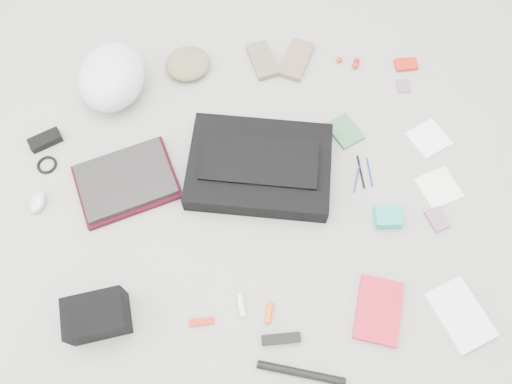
{
  "coord_description": "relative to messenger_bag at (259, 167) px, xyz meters",
  "views": [
    {
      "loc": [
        -0.08,
        -0.72,
        1.66
      ],
      "look_at": [
        0.0,
        0.0,
        0.05
      ],
      "focal_mm": 35.0,
      "sensor_mm": 36.0,
      "label": 1
    }
  ],
  "objects": [
    {
      "name": "ground_plane",
      "position": [
        -0.02,
        -0.1,
        -0.04
      ],
      "size": [
        4.0,
        4.0,
        0.0
      ],
      "primitive_type": "plane",
      "color": "gray"
    },
    {
      "name": "messenger_bag",
      "position": [
        0.0,
        0.0,
        0.0
      ],
      "size": [
        0.57,
        0.46,
        0.08
      ],
      "primitive_type": "cube",
      "rotation": [
        0.0,
        0.0,
        -0.21
      ],
      "color": "black",
      "rests_on": "ground_plane"
    },
    {
      "name": "bag_flap",
      "position": [
        0.0,
        0.0,
        0.05
      ],
      "size": [
        0.45,
        0.27,
        0.01
      ],
      "primitive_type": "cube",
      "rotation": [
        0.0,
        0.0,
        -0.21
      ],
      "color": "black",
      "rests_on": "messenger_bag"
    },
    {
      "name": "laptop_sleeve",
      "position": [
        -0.49,
        0.0,
        -0.03
      ],
      "size": [
        0.41,
        0.35,
        0.02
      ],
      "primitive_type": "cube",
      "rotation": [
        0.0,
        0.0,
        0.27
      ],
      "color": "#370813",
      "rests_on": "ground_plane"
    },
    {
      "name": "laptop",
      "position": [
        -0.49,
        0.0,
        -0.01
      ],
      "size": [
        0.38,
        0.32,
        0.02
      ],
      "primitive_type": "cube",
      "rotation": [
        0.0,
        0.0,
        0.27
      ],
      "color": "black",
      "rests_on": "laptop_sleeve"
    },
    {
      "name": "bike_helmet",
      "position": [
        -0.52,
        0.42,
        0.05
      ],
      "size": [
        0.32,
        0.36,
        0.19
      ],
      "primitive_type": "ellipsoid",
      "rotation": [
        0.0,
        0.0,
        -0.26
      ],
      "color": "silver",
      "rests_on": "ground_plane"
    },
    {
      "name": "beanie",
      "position": [
        -0.24,
        0.5,
        -0.01
      ],
      "size": [
        0.21,
        0.2,
        0.06
      ],
      "primitive_type": "ellipsoid",
      "rotation": [
        0.0,
        0.0,
        0.2
      ],
      "color": "#796D50",
      "rests_on": "ground_plane"
    },
    {
      "name": "mitten_left",
      "position": [
        0.07,
        0.5,
        -0.03
      ],
      "size": [
        0.12,
        0.19,
        0.03
      ],
      "primitive_type": "cube",
      "rotation": [
        0.0,
        0.0,
        0.21
      ],
      "color": "#736355",
      "rests_on": "ground_plane"
    },
    {
      "name": "mitten_right",
      "position": [
        0.21,
        0.49,
        -0.03
      ],
      "size": [
        0.17,
        0.21,
        0.03
      ],
      "primitive_type": "cube",
      "rotation": [
        0.0,
        0.0,
        -0.47
      ],
      "color": "#806756",
      "rests_on": "ground_plane"
    },
    {
      "name": "power_brick",
      "position": [
        -0.79,
        0.21,
        -0.03
      ],
      "size": [
        0.13,
        0.1,
        0.03
      ],
      "primitive_type": "cube",
      "rotation": [
        0.0,
        0.0,
        0.4
      ],
      "color": "black",
      "rests_on": "ground_plane"
    },
    {
      "name": "cable_coil",
      "position": [
        -0.78,
        0.11,
        -0.04
      ],
      "size": [
        0.1,
        0.1,
        0.01
      ],
      "primitive_type": "torus",
      "rotation": [
        0.0,
        0.0,
        -0.37
      ],
      "color": "black",
      "rests_on": "ground_plane"
    },
    {
      "name": "mouse",
      "position": [
        -0.8,
        -0.04,
        -0.03
      ],
      "size": [
        0.07,
        0.1,
        0.03
      ],
      "primitive_type": "ellipsoid",
      "rotation": [
        0.0,
        0.0,
        -0.15
      ],
      "color": "beige",
      "rests_on": "ground_plane"
    },
    {
      "name": "camera_bag",
      "position": [
        -0.57,
        -0.48,
        0.02
      ],
      "size": [
        0.2,
        0.15,
        0.12
      ],
      "primitive_type": "cube",
      "rotation": [
        0.0,
        0.0,
        0.12
      ],
      "color": "black",
      "rests_on": "ground_plane"
    },
    {
      "name": "multitool",
      "position": [
        -0.25,
        -0.52,
        -0.04
      ],
      "size": [
        0.08,
        0.02,
        0.01
      ],
      "primitive_type": "cube",
      "rotation": [
        0.0,
        0.0,
        0.0
      ],
      "color": "#B7230D",
      "rests_on": "ground_plane"
    },
    {
      "name": "toiletry_tube_white",
      "position": [
        -0.11,
        -0.49,
        -0.03
      ],
      "size": [
        0.03,
        0.07,
        0.02
      ],
      "primitive_type": "cylinder",
      "rotation": [
        1.57,
        0.0,
        0.07
      ],
      "color": "silver",
      "rests_on": "ground_plane"
    },
    {
      "name": "toiletry_tube_orange",
      "position": [
        -0.03,
        -0.52,
        -0.03
      ],
      "size": [
        0.04,
        0.07,
        0.02
      ],
      "primitive_type": "cylinder",
      "rotation": [
        1.57,
        0.0,
        -0.29
      ],
      "color": "#EC520F",
      "rests_on": "ground_plane"
    },
    {
      "name": "u_lock",
      "position": [
        0.0,
        -0.61,
        -0.03
      ],
      "size": [
        0.13,
        0.03,
        0.02
      ],
      "primitive_type": "cube",
      "rotation": [
        0.0,
        0.0,
        -0.02
      ],
      "color": "black",
      "rests_on": "ground_plane"
    },
    {
      "name": "bike_pump",
      "position": [
        0.05,
        -0.71,
        -0.03
      ],
      "size": [
        0.27,
        0.11,
        0.03
      ],
      "primitive_type": "cylinder",
      "rotation": [
        0.0,
        1.57,
        -0.3
      ],
      "color": "black",
      "rests_on": "ground_plane"
    },
    {
      "name": "book_red",
      "position": [
        0.33,
        -0.55,
        -0.03
      ],
      "size": [
        0.2,
        0.25,
        0.02
      ],
      "primitive_type": "cube",
      "rotation": [
        0.0,
        0.0,
        -0.34
      ],
      "color": "red",
      "rests_on": "ground_plane"
    },
    {
      "name": "book_white",
      "position": [
        0.59,
        -0.59,
        -0.03
      ],
      "size": [
        0.21,
        0.25,
        0.02
      ],
      "primitive_type": "cube",
      "rotation": [
        0.0,
        0.0,
        0.34
      ],
      "color": "white",
      "rests_on": "ground_plane"
    },
    {
      "name": "notepad",
      "position": [
        0.34,
        0.13,
        -0.03
      ],
      "size": [
        0.14,
        0.16,
        0.02
      ],
      "primitive_type": "cube",
      "rotation": [
        0.0,
        0.0,
        0.43
      ],
      "color": "#376341",
      "rests_on": "ground_plane"
    },
    {
      "name": "pen_blue",
      "position": [
        0.36,
        -0.06,
        -0.04
      ],
      "size": [
        0.05,
        0.12,
        0.01
      ],
      "primitive_type": "cylinder",
      "rotation": [
        1.57,
        0.0,
        -0.36
      ],
      "color": "#292C99",
      "rests_on": "ground_plane"
    },
    {
      "name": "pen_black",
      "position": [
        0.37,
        -0.04,
        -0.04
      ],
      "size": [
        0.01,
        0.14,
        0.01
      ],
      "primitive_type": "cylinder",
      "rotation": [
        1.57,
        0.0,
        -0.0
      ],
      "color": "black",
      "rests_on": "ground_plane"
    },
    {
      "name": "pen_navy",
      "position": [
        0.41,
        -0.05,
        -0.04
      ],
      "size": [
        0.01,
        0.12,
        0.01
      ],
      "primitive_type": "cylinder",
      "rotation": [
        1.57,
        0.0,
        -0.03
      ],
      "color": "navy",
      "rests_on": "ground_plane"
    },
    {
      "name": "accordion_wallet",
      "position": [
        0.43,
        -0.24,
        -0.02
      ],
      "size": [
        0.1,
        0.08,
        0.05
      ],
      "primitive_type": "cube",
      "rotation": [
        0.0,
        0.0,
        -0.09
      ],
      "color": "#1FAD9C",
      "rests_on": "ground_plane"
    },
    {
      "name": "card_deck",
      "position": [
        0.6,
        -0.26,
        -0.03
      ],
      "size": [
        0.08,
        0.1,
        0.02
      ],
      "primitive_type": "cube",
      "rotation": [
        0.0,
        0.0,
        0.3
      ],
      "color": "gray",
      "rests_on": "ground_plane"
    },
    {
      "name": "napkin_top",
      "position": [
        0.66,
        0.07,
        -0.04
      ],
      "size": [
        0.17,
        0.17,
        0.01
      ],
      "primitive_type": "cube",
      "rotation": [
        0.0,
        0.0,
        0.43
      ],
      "color": "white",
      "rests_on": "ground_plane"
    },
    {
      "name": "napkin_bottom",
      "position": [
        0.64,
        -0.14,
        -0.04
      ],
      "size": [
        0.17,
        0.17,
        0.01
      ],
      "primitive_type": "cube",
      "rotation": [
        0.0,
        0.0,
        0.29
      ],
      "color": "white",
      "rests_on": "ground_plane"
    },
    {
      "name": "lollipop_a",
      "position": [
        0.38,
        0.47,
        -0.03
      ],
      "size": [
        0.03,
        0.03,
        0.02
      ],
      "primitive_type": "sphere",
      "rotation": [
        0.0,
        0.0,
        -0.41
      ],
      "color": "red",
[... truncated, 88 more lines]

